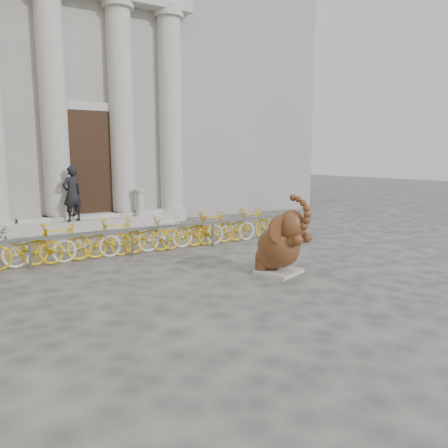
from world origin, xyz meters
TOP-DOWN VIEW (x-y plane):
  - ground at (0.00, 0.00)m, footprint 80.00×80.00m
  - classical_building at (0.00, 14.93)m, footprint 22.00×10.70m
  - entrance_steps at (0.00, 9.40)m, footprint 6.00×1.20m
  - elephant_statue at (1.59, 0.97)m, footprint 1.18×1.40m
  - bike_rack at (-0.57, 4.59)m, footprint 9.77×0.53m
  - pedestrian at (-0.90, 9.05)m, footprint 0.81×0.67m
  - balustrade_post at (1.55, 9.10)m, footprint 0.41×0.41m

SIDE VIEW (x-z plane):
  - ground at x=0.00m, z-range 0.00..0.00m
  - entrance_steps at x=0.00m, z-range 0.00..0.36m
  - bike_rack at x=-0.57m, z-range 0.00..1.00m
  - elephant_statue at x=1.59m, z-range -0.24..1.53m
  - balustrade_post at x=1.55m, z-range 0.32..1.33m
  - pedestrian at x=-0.90m, z-range 0.36..2.26m
  - classical_building at x=0.00m, z-range -0.02..11.98m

